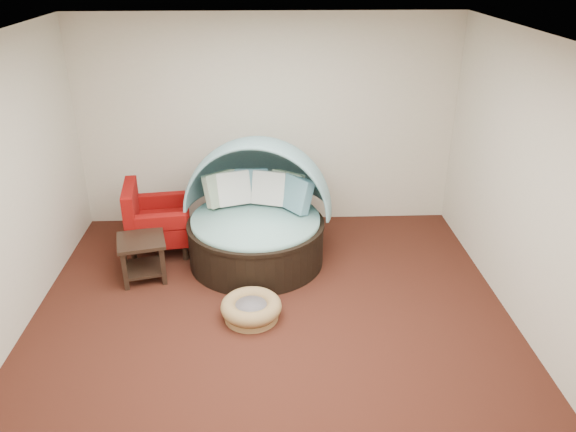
{
  "coord_description": "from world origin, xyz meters",
  "views": [
    {
      "loc": [
        -0.03,
        -4.73,
        3.47
      ],
      "look_at": [
        0.19,
        0.6,
        0.93
      ],
      "focal_mm": 35.0,
      "sensor_mm": 36.0,
      "label": 1
    }
  ],
  "objects_px": {
    "pet_basket": "(251,308)",
    "red_armchair": "(153,221)",
    "side_table": "(142,253)",
    "canopy_daybed": "(257,206)"
  },
  "relations": [
    {
      "from": "red_armchair",
      "to": "side_table",
      "type": "bearing_deg",
      "value": -99.44
    },
    {
      "from": "pet_basket",
      "to": "side_table",
      "type": "distance_m",
      "value": 1.53
    },
    {
      "from": "pet_basket",
      "to": "canopy_daybed",
      "type": "bearing_deg",
      "value": 87.36
    },
    {
      "from": "canopy_daybed",
      "to": "pet_basket",
      "type": "relative_size",
      "value": 2.62
    },
    {
      "from": "canopy_daybed",
      "to": "side_table",
      "type": "distance_m",
      "value": 1.43
    },
    {
      "from": "canopy_daybed",
      "to": "red_armchair",
      "type": "relative_size",
      "value": 2.12
    },
    {
      "from": "pet_basket",
      "to": "red_armchair",
      "type": "distance_m",
      "value": 1.98
    },
    {
      "from": "canopy_daybed",
      "to": "side_table",
      "type": "height_order",
      "value": "canopy_daybed"
    },
    {
      "from": "red_armchair",
      "to": "side_table",
      "type": "xyz_separation_m",
      "value": [
        -0.02,
        -0.66,
        -0.09
      ]
    },
    {
      "from": "red_armchair",
      "to": "side_table",
      "type": "relative_size",
      "value": 1.42
    }
  ]
}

